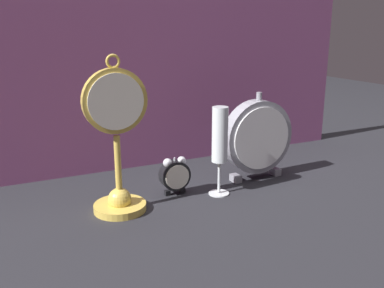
{
  "coord_description": "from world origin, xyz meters",
  "views": [
    {
      "loc": [
        -0.42,
        -0.8,
        0.4
      ],
      "look_at": [
        0.0,
        0.08,
        0.12
      ],
      "focal_mm": 40.0,
      "sensor_mm": 36.0,
      "label": 1
    }
  ],
  "objects_px": {
    "pocket_watch_on_stand": "(117,152)",
    "mantel_clock_silver": "(258,137)",
    "alarm_clock_twin_bell": "(175,174)",
    "champagne_flute": "(220,141)"
  },
  "relations": [
    {
      "from": "alarm_clock_twin_bell",
      "to": "mantel_clock_silver",
      "type": "relative_size",
      "value": 0.4
    },
    {
      "from": "alarm_clock_twin_bell",
      "to": "mantel_clock_silver",
      "type": "bearing_deg",
      "value": 1.7
    },
    {
      "from": "pocket_watch_on_stand",
      "to": "champagne_flute",
      "type": "height_order",
      "value": "pocket_watch_on_stand"
    },
    {
      "from": "alarm_clock_twin_bell",
      "to": "mantel_clock_silver",
      "type": "distance_m",
      "value": 0.25
    },
    {
      "from": "mantel_clock_silver",
      "to": "champagne_flute",
      "type": "relative_size",
      "value": 1.08
    },
    {
      "from": "mantel_clock_silver",
      "to": "champagne_flute",
      "type": "bearing_deg",
      "value": -159.57
    },
    {
      "from": "pocket_watch_on_stand",
      "to": "champagne_flute",
      "type": "distance_m",
      "value": 0.24
    },
    {
      "from": "pocket_watch_on_stand",
      "to": "mantel_clock_silver",
      "type": "relative_size",
      "value": 1.47
    },
    {
      "from": "pocket_watch_on_stand",
      "to": "champagne_flute",
      "type": "xyz_separation_m",
      "value": [
        0.24,
        -0.01,
        -0.0
      ]
    },
    {
      "from": "alarm_clock_twin_bell",
      "to": "mantel_clock_silver",
      "type": "xyz_separation_m",
      "value": [
        0.24,
        0.01,
        0.06
      ]
    }
  ]
}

